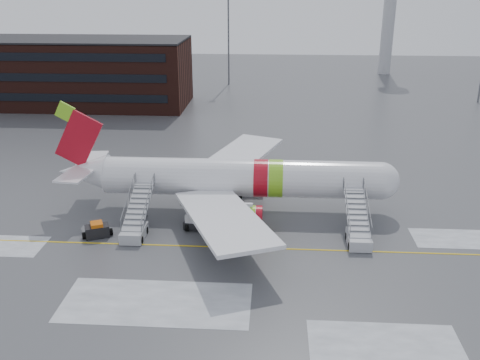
# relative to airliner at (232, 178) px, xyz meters

# --- Properties ---
(ground) EXTENTS (260.00, 260.00, 0.00)m
(ground) POSITION_rel_airliner_xyz_m (1.73, -7.51, -3.42)
(ground) COLOR #494C4F
(ground) RESTS_ON ground
(airliner) EXTENTS (35.03, 32.97, 11.18)m
(airliner) POSITION_rel_airliner_xyz_m (0.00, 0.00, 0.00)
(airliner) COLOR white
(airliner) RESTS_ON ground
(airstair_fwd) EXTENTS (2.05, 7.70, 3.48)m
(airstair_fwd) POSITION_rel_airliner_xyz_m (11.98, -6.54, -2.35)
(airstair_fwd) COLOR #B5B7BD
(airstair_fwd) RESTS_ON ground
(airstair_aft) EXTENTS (2.05, 7.70, 3.48)m
(airstair_aft) POSITION_rel_airliner_xyz_m (-8.51, -6.54, -2.35)
(airstair_aft) COLOR #A7A9AE
(airstair_aft) RESTS_ON ground
(pushback_tug) EXTENTS (2.99, 2.39, 1.61)m
(pushback_tug) POSITION_rel_airliner_xyz_m (-2.96, -4.88, -2.71)
(pushback_tug) COLOR black
(pushback_tug) RESTS_ON ground
(baggage_tractor) EXTENTS (2.93, 2.02, 1.43)m
(baggage_tractor) POSITION_rel_airliner_xyz_m (-11.99, -7.19, -2.81)
(baggage_tractor) COLOR black
(baggage_tractor) RESTS_ON ground
(terminal_building) EXTENTS (62.00, 16.11, 12.30)m
(terminal_building) POSITION_rel_airliner_xyz_m (-43.27, 47.47, 2.78)
(terminal_building) COLOR #3F1E16
(terminal_building) RESTS_ON ground
(light_mast_far_n) EXTENTS (1.20, 1.20, 24.25)m
(light_mast_far_n) POSITION_rel_airliner_xyz_m (-6.27, 70.49, 10.42)
(light_mast_far_n) COLOR #595B60
(light_mast_far_n) RESTS_ON ground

